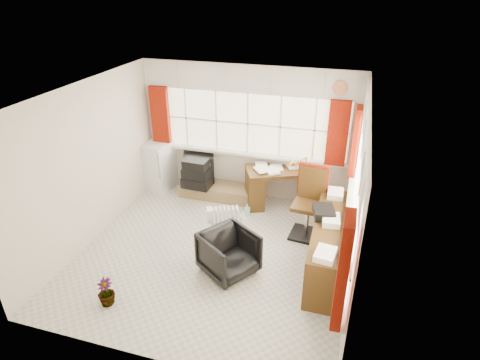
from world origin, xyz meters
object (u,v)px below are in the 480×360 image
object	(u,v)px
desk	(281,184)
radiator	(225,229)
office_chair	(229,253)
credenza	(330,244)
task_chair	(310,199)
crt_tv	(199,167)
mini_fridge	(158,165)
tv_bench	(216,191)
desk_lamp	(306,162)

from	to	relation	value
desk	radiator	xyz separation A→B (m)	(-0.60, -1.48, -0.14)
office_chair	credenza	size ratio (longest dim) A/B	0.36
task_chair	credenza	distance (m)	0.94
office_chair	crt_tv	distance (m)	2.58
desk	credenza	distance (m)	1.91
crt_tv	mini_fridge	size ratio (longest dim) A/B	0.77
office_chair	tv_bench	world-z (taller)	office_chair
desk	radiator	distance (m)	1.60
mini_fridge	radiator	bearing A→B (deg)	-38.01
office_chair	mini_fridge	xyz separation A→B (m)	(-2.17, 2.13, 0.15)
desk_lamp	mini_fridge	xyz separation A→B (m)	(-2.94, 0.21, -0.52)
task_chair	tv_bench	world-z (taller)	task_chair
task_chair	desk	bearing A→B (deg)	128.70
credenza	tv_bench	xyz separation A→B (m)	(-2.28, 1.52, -0.26)
office_chair	mini_fridge	distance (m)	3.04
radiator	mini_fridge	bearing A→B (deg)	141.99
crt_tv	tv_bench	bearing A→B (deg)	-21.68
task_chair	crt_tv	distance (m)	2.44
desk	mini_fridge	distance (m)	2.49
desk	mini_fridge	world-z (taller)	mini_fridge
radiator	crt_tv	size ratio (longest dim) A/B	0.89
tv_bench	mini_fridge	bearing A→B (deg)	176.35
desk_lamp	crt_tv	distance (m)	2.17
radiator	mini_fridge	world-z (taller)	mini_fridge
task_chair	radiator	world-z (taller)	task_chair
crt_tv	radiator	bearing A→B (deg)	-56.20
task_chair	tv_bench	distance (m)	2.06
task_chair	credenza	world-z (taller)	task_chair
tv_bench	desk	bearing A→B (deg)	3.70
radiator	desk_lamp	bearing A→B (deg)	50.49
desk	tv_bench	bearing A→B (deg)	-176.30
credenza	crt_tv	world-z (taller)	credenza
tv_bench	crt_tv	xyz separation A→B (m)	(-0.40, 0.16, 0.39)
task_chair	radiator	bearing A→B (deg)	-150.77
desk_lamp	crt_tv	bearing A→B (deg)	172.20
radiator	credenza	distance (m)	1.65
task_chair	tv_bench	bearing A→B (deg)	159.22
radiator	tv_bench	distance (m)	1.54
radiator	crt_tv	distance (m)	1.89
tv_bench	mini_fridge	world-z (taller)	mini_fridge
mini_fridge	desk_lamp	bearing A→B (deg)	-4.01
desk	mini_fridge	xyz separation A→B (m)	(-2.49, -0.00, 0.07)
credenza	mini_fridge	xyz separation A→B (m)	(-3.53, 1.60, 0.09)
credenza	crt_tv	bearing A→B (deg)	147.94
mini_fridge	crt_tv	bearing A→B (deg)	5.44
task_chair	radiator	distance (m)	1.46
task_chair	mini_fridge	distance (m)	3.22
credenza	mini_fridge	distance (m)	3.88
desk	office_chair	bearing A→B (deg)	-98.54
crt_tv	office_chair	bearing A→B (deg)	-59.20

